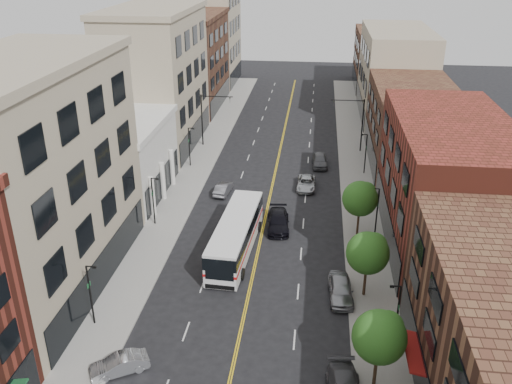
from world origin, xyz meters
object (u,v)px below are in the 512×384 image
at_px(city_bus, 236,234).
at_px(car_lane_b, 306,183).
at_px(car_lane_behind, 223,189).
at_px(car_lane_a, 278,221).
at_px(car_angle_b, 119,365).
at_px(car_lane_c, 320,160).
at_px(car_parked_far, 341,289).

xyz_separation_m(city_bus, car_lane_b, (6.00, 15.21, -1.30)).
bearing_deg(car_lane_behind, car_lane_a, 138.58).
xyz_separation_m(car_lane_behind, car_lane_b, (9.38, 2.65, 0.00)).
distance_m(city_bus, car_angle_b, 17.16).
xyz_separation_m(city_bus, car_angle_b, (-5.40, -16.23, -1.30)).
bearing_deg(city_bus, car_angle_b, -105.07).
relative_size(city_bus, car_angle_b, 3.39).
bearing_deg(car_angle_b, car_lane_c, 131.20).
relative_size(car_parked_far, car_lane_a, 0.89).
relative_size(city_bus, car_parked_far, 2.80).
relative_size(car_angle_b, car_parked_far, 0.83).
distance_m(car_lane_behind, car_lane_b, 9.74).
bearing_deg(car_lane_b, car_angle_b, -109.34).
bearing_deg(car_lane_behind, car_lane_c, -131.78).
height_order(city_bus, car_lane_a, city_bus).
relative_size(car_angle_b, car_lane_c, 0.84).
bearing_deg(car_lane_b, car_lane_c, 78.82).
bearing_deg(car_parked_far, car_lane_b, 95.34).
bearing_deg(city_bus, car_lane_a, 58.65).
bearing_deg(car_parked_far, city_bus, 143.30).
relative_size(car_lane_a, car_lane_b, 1.14).
height_order(car_parked_far, car_lane_a, car_parked_far).
bearing_deg(car_parked_far, car_angle_b, -149.32).
distance_m(city_bus, car_lane_behind, 13.07).
bearing_deg(car_lane_c, city_bus, -111.04).
bearing_deg(car_lane_b, car_parked_far, -80.35).
height_order(car_lane_behind, car_lane_c, car_lane_c).
relative_size(car_angle_b, car_lane_behind, 0.99).
distance_m(car_angle_b, car_lane_c, 40.74).
xyz_separation_m(city_bus, car_parked_far, (9.40, -6.10, -1.14)).
xyz_separation_m(car_angle_b, car_lane_c, (12.90, 38.64, 0.15)).
height_order(car_lane_behind, car_lane_b, same).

